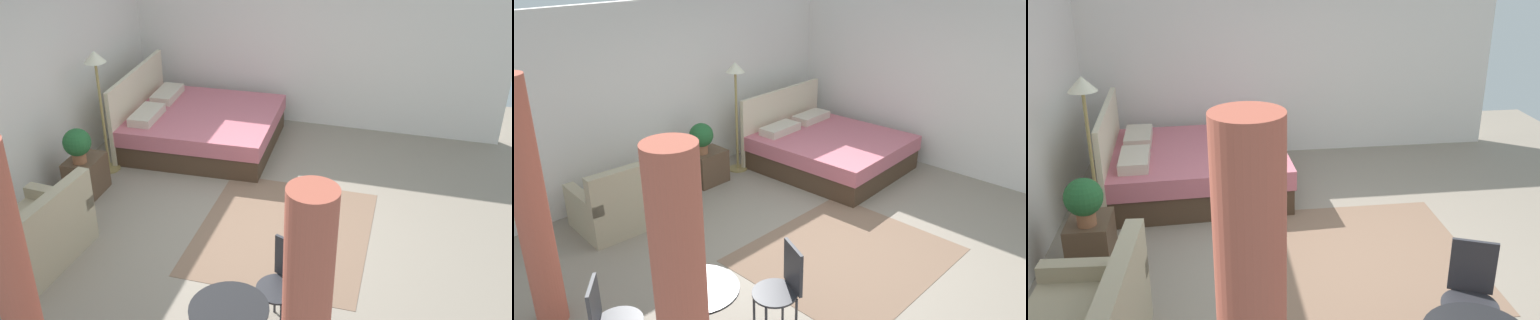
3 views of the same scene
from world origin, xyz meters
TOP-DOWN VIEW (x-y plane):
  - ground_plane at (0.00, 0.00)m, footprint 9.18×8.81m
  - wall_back at (0.00, 2.91)m, footprint 9.18×0.12m
  - wall_right at (3.09, 0.00)m, footprint 0.12×5.81m
  - area_rug at (-0.03, -0.32)m, footprint 2.21×1.96m
  - bed at (1.82, 1.40)m, footprint 1.97×2.17m
  - couch at (-1.30, 2.13)m, footprint 1.33×0.92m
  - nightstand at (0.15, 2.33)m, footprint 0.51×0.39m
  - potted_plant at (0.05, 2.32)m, footprint 0.35×0.35m
  - floor_lamp at (0.77, 2.36)m, footprint 0.30×0.30m
  - balcony_table at (-2.15, -0.35)m, footprint 0.66×0.66m
  - cafe_chair_near_window at (-1.46, -0.65)m, footprint 0.54×0.54m
  - cafe_chair_near_couch at (-2.74, 0.12)m, footprint 0.57×0.57m
  - curtain_right at (-2.84, 1.05)m, footprint 0.29×0.29m

SIDE VIEW (x-z plane):
  - ground_plane at x=0.00m, z-range -0.02..0.00m
  - area_rug at x=-0.03m, z-range 0.00..0.01m
  - nightstand at x=0.15m, z-range 0.00..0.50m
  - couch at x=-1.30m, z-range -0.15..0.74m
  - bed at x=1.82m, z-range -0.26..0.85m
  - balcony_table at x=-2.15m, z-range 0.14..0.86m
  - cafe_chair_near_couch at x=-2.74m, z-range 0.09..0.91m
  - cafe_chair_near_window at x=-1.46m, z-range 0.09..0.99m
  - potted_plant at x=0.05m, z-range 0.53..0.98m
  - curtain_right at x=-2.84m, z-range 0.00..2.36m
  - wall_back at x=0.00m, z-range 0.00..2.63m
  - wall_right at x=3.09m, z-range 0.00..2.63m
  - floor_lamp at x=0.77m, z-range 0.49..2.19m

